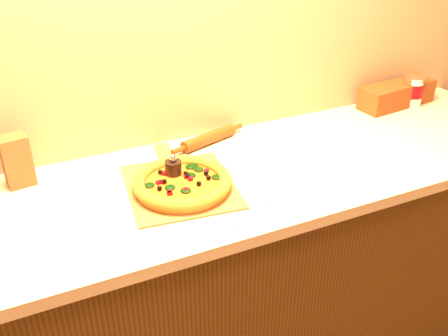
# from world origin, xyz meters

# --- Properties ---
(cabinet) EXTENTS (2.80, 0.65, 0.86)m
(cabinet) POSITION_xyz_m (0.00, 1.43, 0.43)
(cabinet) COLOR #43270E
(cabinet) RESTS_ON ground
(countertop) EXTENTS (2.84, 0.68, 0.04)m
(countertop) POSITION_xyz_m (0.00, 1.43, 0.88)
(countertop) COLOR beige
(countertop) RESTS_ON cabinet
(pizza_peel) EXTENTS (0.38, 0.52, 0.01)m
(pizza_peel) POSITION_xyz_m (-0.04, 1.43, 0.90)
(pizza_peel) COLOR brown
(pizza_peel) RESTS_ON countertop
(pizza) EXTENTS (0.32, 0.32, 0.04)m
(pizza) POSITION_xyz_m (-0.04, 1.39, 0.93)
(pizza) COLOR #B5762D
(pizza) RESTS_ON pizza_peel
(pepper_grinder) EXTENTS (0.05, 0.05, 0.10)m
(pepper_grinder) POSITION_xyz_m (-0.05, 1.46, 0.94)
(pepper_grinder) COLOR black
(pepper_grinder) RESTS_ON countertop
(rolling_pin) EXTENTS (0.33, 0.12, 0.05)m
(rolling_pin) POSITION_xyz_m (0.16, 1.66, 0.92)
(rolling_pin) COLOR #532B0E
(rolling_pin) RESTS_ON countertop
(coffee_canister) EXTENTS (0.09, 0.09, 0.13)m
(coffee_canister) POSITION_xyz_m (1.13, 1.64, 0.97)
(coffee_canister) COLOR silver
(coffee_canister) RESTS_ON countertop
(bread_bag) EXTENTS (0.37, 0.16, 0.10)m
(bread_bag) POSITION_xyz_m (1.07, 1.67, 0.95)
(bread_bag) COLOR maroon
(bread_bag) RESTS_ON countertop
(paper_bag) EXTENTS (0.09, 0.08, 0.17)m
(paper_bag) POSITION_xyz_m (-0.50, 1.65, 0.99)
(paper_bag) COLOR brown
(paper_bag) RESTS_ON countertop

